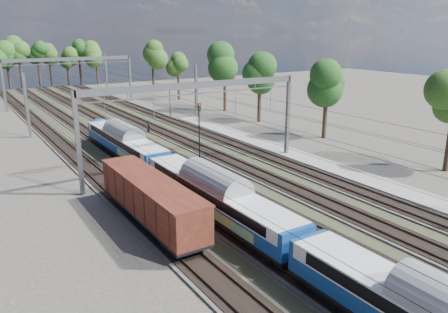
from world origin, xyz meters
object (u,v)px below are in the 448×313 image
signal_far (170,96)px  freight_boxcar (151,199)px  emu_train (218,192)px  signal_near (199,125)px  worker (149,127)px

signal_far → freight_boxcar: bearing=-110.6°
freight_boxcar → emu_train: bearing=-23.0°
freight_boxcar → signal_near: signal_near is taller
signal_near → emu_train: bearing=-128.0°
emu_train → signal_near: signal_near is taller
emu_train → signal_far: size_ratio=11.00×
signal_near → freight_boxcar: bearing=-144.6°
freight_boxcar → signal_far: bearing=62.2°
signal_near → signal_far: size_ratio=1.20×
signal_near → signal_far: (8.66, 25.13, -0.66)m
emu_train → freight_boxcar: (-4.50, 1.92, -0.23)m
freight_boxcar → signal_far: (19.99, 37.99, 1.19)m
worker → emu_train: bearing=165.0°
worker → signal_near: bearing=177.0°
worker → signal_far: size_ratio=0.33×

